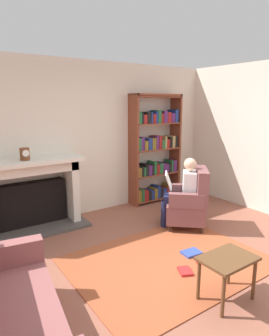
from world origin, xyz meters
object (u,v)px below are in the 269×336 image
(mantel_clock, at_px, (25,154))
(bookshelf, at_px, (155,151))
(fireplace, at_px, (32,193))
(armchair_reading, at_px, (190,202))
(side_table, at_px, (228,264))
(seated_reader, at_px, (183,190))
(sofa_floral, at_px, (6,326))

(mantel_clock, height_order, bookshelf, bookshelf)
(fireplace, bearing_deg, armchair_reading, -32.58)
(fireplace, bearing_deg, side_table, -69.29)
(mantel_clock, xyz_separation_m, seated_reader, (2.11, -1.16, -0.62))
(armchair_reading, distance_m, seated_reader, 0.23)
(mantel_clock, bearing_deg, sofa_floral, -109.28)
(armchair_reading, distance_m, sofa_floral, 3.20)
(fireplace, distance_m, sofa_floral, 2.61)
(fireplace, xyz_separation_m, bookshelf, (2.47, 0.03, 0.44))
(mantel_clock, xyz_separation_m, sofa_floral, (-0.82, -2.33, -0.92))
(mantel_clock, xyz_separation_m, armchair_reading, (2.20, -1.24, -0.81))
(sofa_floral, xyz_separation_m, side_table, (2.00, -0.46, 0.08))
(mantel_clock, distance_m, seated_reader, 2.48)
(sofa_floral, bearing_deg, side_table, -94.69)
(seated_reader, xyz_separation_m, sofa_floral, (-2.92, -1.17, -0.30))
(seated_reader, relative_size, sofa_floral, 0.64)
(fireplace, height_order, seated_reader, fireplace)
(seated_reader, xyz_separation_m, side_table, (-0.92, -1.63, -0.22))
(seated_reader, relative_size, side_table, 2.04)
(bookshelf, bearing_deg, armchair_reading, -104.97)
(armchair_reading, relative_size, side_table, 1.73)
(armchair_reading, distance_m, side_table, 1.85)
(fireplace, relative_size, armchair_reading, 1.64)
(fireplace, xyz_separation_m, side_table, (1.09, -2.89, -0.20))
(armchair_reading, height_order, sofa_floral, armchair_reading)
(mantel_clock, bearing_deg, fireplace, 48.00)
(armchair_reading, bearing_deg, sofa_floral, -28.62)
(sofa_floral, height_order, side_table, sofa_floral)
(armchair_reading, bearing_deg, seated_reader, -90.00)
(fireplace, xyz_separation_m, seated_reader, (2.01, -1.27, 0.02))
(fireplace, relative_size, bookshelf, 0.74)
(bookshelf, xyz_separation_m, armchair_reading, (-0.37, -1.38, -0.61))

